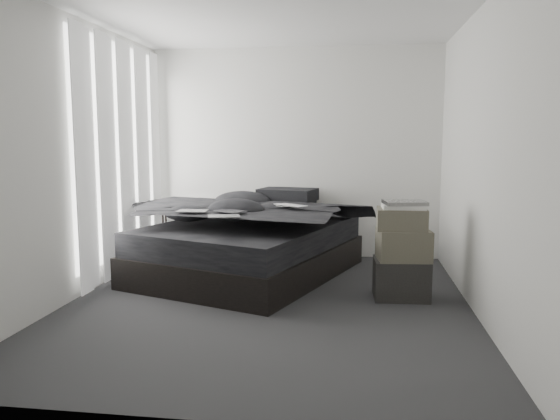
# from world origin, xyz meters

# --- Properties ---
(floor) EXTENTS (3.60, 4.20, 0.01)m
(floor) POSITION_xyz_m (0.00, 0.00, 0.00)
(floor) COLOR #303033
(floor) RESTS_ON ground
(ceiling) EXTENTS (3.60, 4.20, 0.01)m
(ceiling) POSITION_xyz_m (0.00, 0.00, 2.60)
(ceiling) COLOR white
(ceiling) RESTS_ON ground
(wall_back) EXTENTS (3.60, 0.01, 2.60)m
(wall_back) POSITION_xyz_m (0.00, 2.10, 1.30)
(wall_back) COLOR silver
(wall_back) RESTS_ON ground
(wall_front) EXTENTS (3.60, 0.01, 2.60)m
(wall_front) POSITION_xyz_m (0.00, -2.10, 1.30)
(wall_front) COLOR silver
(wall_front) RESTS_ON ground
(wall_left) EXTENTS (0.01, 4.20, 2.60)m
(wall_left) POSITION_xyz_m (-1.80, 0.00, 1.30)
(wall_left) COLOR silver
(wall_left) RESTS_ON ground
(wall_right) EXTENTS (0.01, 4.20, 2.60)m
(wall_right) POSITION_xyz_m (1.80, 0.00, 1.30)
(wall_right) COLOR silver
(wall_right) RESTS_ON ground
(window_left) EXTENTS (0.02, 2.00, 2.30)m
(window_left) POSITION_xyz_m (-1.78, 0.90, 1.35)
(window_left) COLOR white
(window_left) RESTS_ON wall_left
(curtain_left) EXTENTS (0.06, 2.12, 2.48)m
(curtain_left) POSITION_xyz_m (-1.73, 0.90, 1.28)
(curtain_left) COLOR white
(curtain_left) RESTS_ON wall_left
(bed) EXTENTS (2.46, 2.80, 0.32)m
(bed) POSITION_xyz_m (-0.37, 1.02, 0.16)
(bed) COLOR black
(bed) RESTS_ON floor
(mattress) EXTENTS (2.37, 2.72, 0.25)m
(mattress) POSITION_xyz_m (-0.37, 1.02, 0.44)
(mattress) COLOR black
(mattress) RESTS_ON bed
(duvet) EXTENTS (2.30, 2.47, 0.27)m
(duvet) POSITION_xyz_m (-0.39, 0.97, 0.70)
(duvet) COLOR black
(duvet) RESTS_ON mattress
(pillow_lower) EXTENTS (0.82, 0.69, 0.16)m
(pillow_lower) POSITION_xyz_m (-0.12, 1.89, 0.65)
(pillow_lower) COLOR black
(pillow_lower) RESTS_ON mattress
(pillow_upper) EXTENTS (0.75, 0.60, 0.15)m
(pillow_upper) POSITION_xyz_m (-0.05, 1.85, 0.80)
(pillow_upper) COLOR black
(pillow_upper) RESTS_ON pillow_lower
(laptop) EXTENTS (0.44, 0.42, 0.03)m
(laptop) POSITION_xyz_m (0.05, 0.93, 0.86)
(laptop) COLOR silver
(laptop) RESTS_ON duvet
(comic_a) EXTENTS (0.30, 0.20, 0.01)m
(comic_a) POSITION_xyz_m (-0.85, 0.53, 0.85)
(comic_a) COLOR black
(comic_a) RESTS_ON duvet
(comic_b) EXTENTS (0.35, 0.32, 0.01)m
(comic_b) POSITION_xyz_m (-0.47, 0.57, 0.85)
(comic_b) COLOR black
(comic_b) RESTS_ON duvet
(comic_c) EXTENTS (0.34, 0.26, 0.01)m
(comic_c) POSITION_xyz_m (-0.45, 0.20, 0.86)
(comic_c) COLOR black
(comic_c) RESTS_ON duvet
(side_stand) EXTENTS (0.43, 0.43, 0.66)m
(side_stand) POSITION_xyz_m (-1.29, 1.31, 0.33)
(side_stand) COLOR black
(side_stand) RESTS_ON floor
(papers) EXTENTS (0.31, 0.27, 0.01)m
(papers) POSITION_xyz_m (-1.28, 1.30, 0.67)
(papers) COLOR white
(papers) RESTS_ON side_stand
(floor_books) EXTENTS (0.20, 0.24, 0.14)m
(floor_books) POSITION_xyz_m (-0.96, 1.02, 0.07)
(floor_books) COLOR black
(floor_books) RESTS_ON floor
(box_lower) EXTENTS (0.52, 0.41, 0.37)m
(box_lower) POSITION_xyz_m (1.21, 0.34, 0.18)
(box_lower) COLOR black
(box_lower) RESTS_ON floor
(box_mid) EXTENTS (0.51, 0.42, 0.28)m
(box_mid) POSITION_xyz_m (1.22, 0.33, 0.51)
(box_mid) COLOR #535042
(box_mid) RESTS_ON box_lower
(box_upper) EXTENTS (0.45, 0.36, 0.20)m
(box_upper) POSITION_xyz_m (1.20, 0.34, 0.75)
(box_upper) COLOR #535042
(box_upper) RESTS_ON box_mid
(art_book_white) EXTENTS (0.39, 0.32, 0.04)m
(art_book_white) POSITION_xyz_m (1.21, 0.34, 0.87)
(art_book_white) COLOR silver
(art_book_white) RESTS_ON box_upper
(art_book_snake) EXTENTS (0.41, 0.35, 0.03)m
(art_book_snake) POSITION_xyz_m (1.22, 0.33, 0.90)
(art_book_snake) COLOR silver
(art_book_snake) RESTS_ON art_book_white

